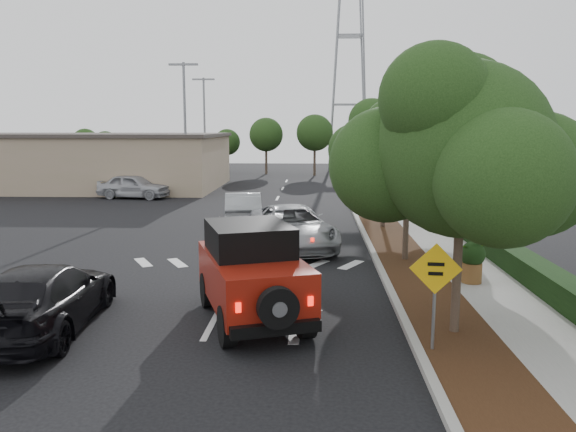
# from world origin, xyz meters

# --- Properties ---
(ground) EXTENTS (120.00, 120.00, 0.00)m
(ground) POSITION_xyz_m (0.00, 0.00, 0.00)
(ground) COLOR black
(ground) RESTS_ON ground
(curb) EXTENTS (0.20, 70.00, 0.15)m
(curb) POSITION_xyz_m (4.60, 12.00, 0.07)
(curb) COLOR #9E9B93
(curb) RESTS_ON ground
(planting_strip) EXTENTS (1.80, 70.00, 0.12)m
(planting_strip) POSITION_xyz_m (5.60, 12.00, 0.06)
(planting_strip) COLOR black
(planting_strip) RESTS_ON ground
(sidewalk) EXTENTS (2.00, 70.00, 0.12)m
(sidewalk) POSITION_xyz_m (7.50, 12.00, 0.06)
(sidewalk) COLOR gray
(sidewalk) RESTS_ON ground
(hedge) EXTENTS (0.80, 70.00, 0.80)m
(hedge) POSITION_xyz_m (8.90, 12.00, 0.40)
(hedge) COLOR black
(hedge) RESTS_ON ground
(commercial_building) EXTENTS (22.00, 12.00, 4.00)m
(commercial_building) POSITION_xyz_m (-16.00, 30.00, 2.00)
(commercial_building) COLOR #9B8A6B
(commercial_building) RESTS_ON ground
(transmission_tower) EXTENTS (7.00, 4.00, 28.00)m
(transmission_tower) POSITION_xyz_m (6.00, 48.00, 0.00)
(transmission_tower) COLOR slate
(transmission_tower) RESTS_ON ground
(street_tree_near) EXTENTS (3.80, 3.80, 5.92)m
(street_tree_near) POSITION_xyz_m (5.60, -0.50, 0.00)
(street_tree_near) COLOR black
(street_tree_near) RESTS_ON ground
(street_tree_mid) EXTENTS (3.20, 3.20, 5.32)m
(street_tree_mid) POSITION_xyz_m (5.60, 6.50, 0.00)
(street_tree_mid) COLOR black
(street_tree_mid) RESTS_ON ground
(street_tree_far) EXTENTS (3.40, 3.40, 5.62)m
(street_tree_far) POSITION_xyz_m (5.60, 13.00, 0.00)
(street_tree_far) COLOR black
(street_tree_far) RESTS_ON ground
(light_pole_a) EXTENTS (2.00, 0.22, 9.00)m
(light_pole_a) POSITION_xyz_m (-6.50, 26.00, 0.00)
(light_pole_a) COLOR slate
(light_pole_a) RESTS_ON ground
(light_pole_b) EXTENTS (2.00, 0.22, 9.00)m
(light_pole_b) POSITION_xyz_m (-7.50, 38.00, 0.00)
(light_pole_b) COLOR slate
(light_pole_b) RESTS_ON ground
(red_jeep) EXTENTS (3.28, 4.79, 2.35)m
(red_jeep) POSITION_xyz_m (0.88, 0.49, 1.19)
(red_jeep) COLOR black
(red_jeep) RESTS_ON ground
(silver_suv_ahead) EXTENTS (4.09, 6.33, 1.62)m
(silver_suv_ahead) POSITION_xyz_m (1.57, 8.70, 0.81)
(silver_suv_ahead) COLOR #929499
(silver_suv_ahead) RESTS_ON ground
(black_suv_oncoming) EXTENTS (2.61, 5.54, 1.56)m
(black_suv_oncoming) POSITION_xyz_m (-3.80, -0.56, 0.78)
(black_suv_oncoming) COLOR black
(black_suv_oncoming) RESTS_ON ground
(silver_sedan_oncoming) EXTENTS (2.32, 4.96, 1.57)m
(silver_sedan_oncoming) POSITION_xyz_m (-1.00, 13.83, 0.79)
(silver_sedan_oncoming) COLOR #929599
(silver_sedan_oncoming) RESTS_ON ground
(parked_suv) EXTENTS (4.95, 2.62, 1.60)m
(parked_suv) POSITION_xyz_m (-9.48, 23.52, 0.80)
(parked_suv) COLOR #ABACB3
(parked_suv) RESTS_ON ground
(speed_hump_sign) EXTENTS (1.05, 0.13, 2.24)m
(speed_hump_sign) POSITION_xyz_m (4.89, -1.59, 1.55)
(speed_hump_sign) COLOR slate
(speed_hump_sign) RESTS_ON ground
(terracotta_planter) EXTENTS (0.74, 0.74, 1.28)m
(terracotta_planter) POSITION_xyz_m (7.08, 3.55, 0.87)
(terracotta_planter) COLOR brown
(terracotta_planter) RESTS_ON ground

